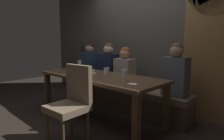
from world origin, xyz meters
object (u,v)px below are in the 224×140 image
Objects in this scene: banquette_bench at (126,97)px; wine_glass_end_left at (88,71)px; wine_bottle_pale_label at (91,50)px; dining_table at (98,80)px; diner_near_end at (176,71)px; wine_bottle_dark_red at (82,50)px; diner_bearded at (109,64)px; espresso_cup at (93,72)px; wine_glass_end_right at (79,63)px; fork_on_table at (75,74)px; wine_glass_center_back at (125,73)px; chair_near_side at (72,99)px; diner_redhead at (90,62)px; diner_far_end at (125,68)px; wine_glass_near_right at (107,71)px.

wine_glass_end_left is (0.15, -1.04, 0.63)m from banquette_bench.
wine_bottle_pale_label reaches higher than wine_glass_end_left.
dining_table is 2.71× the size of diner_near_end.
wine_bottle_dark_red is (-1.74, 0.32, 0.84)m from banquette_bench.
diner_bearded is at bearing -19.43° from wine_bottle_pale_label.
diner_bearded is 0.71m from espresso_cup.
fork_on_table is at bearing -42.70° from wine_glass_end_right.
wine_bottle_pale_label reaches higher than diner_bearded.
wine_glass_end_right is at bearing 165.82° from wine_glass_center_back.
espresso_cup is at bearing -105.56° from banquette_bench.
banquette_bench is at bearing 90.00° from dining_table.
chair_near_side reaches higher than dining_table.
diner_redhead is 4.94× the size of wine_glass_end_right.
diner_near_end reaches higher than espresso_cup.
diner_redhead is at bearing 133.50° from chair_near_side.
wine_glass_center_back is 1.00× the size of wine_glass_end_right.
diner_far_end is (1.01, 0.00, -0.04)m from diner_redhead.
chair_near_side is 1.63m from diner_bearded.
diner_near_end is 4.95× the size of wine_glass_end_left.
dining_table is 0.88× the size of banquette_bench.
wine_glass_end_right is at bearing -72.10° from diner_redhead.
diner_far_end reaches higher than banquette_bench.
diner_bearded is 4.90× the size of wine_glass_near_right.
diner_near_end is at bearing 0.71° from diner_redhead.
banquette_bench is 15.24× the size of wine_glass_near_right.
diner_bearded reaches higher than wine_glass_end_right.
diner_bearded is at bearing 112.85° from espresso_cup.
banquette_bench is 1.16m from wine_glass_end_right.
wine_glass_center_back is at bearing -51.40° from banquette_bench.
wine_bottle_pale_label reaches higher than banquette_bench.
wine_bottle_dark_red is at bearing 165.80° from diner_bearded.
wine_bottle_pale_label is 2.08m from wine_glass_near_right.
diner_bearded is (-0.76, 1.42, 0.27)m from chair_near_side.
espresso_cup is at bearing 122.61° from chair_near_side.
diner_bearded is 2.46× the size of wine_bottle_pale_label.
wine_glass_end_right is 1.30m from wine_glass_near_right.
diner_bearded is at bearing 179.99° from diner_near_end.
diner_redhead is at bearing 142.43° from fork_on_table.
wine_glass_center_back is at bearing 27.07° from wine_glass_end_left.
diner_redhead is 2.48× the size of wine_bottle_dark_red.
chair_near_side is at bearing -77.30° from diner_far_end.
wine_bottle_dark_red reaches higher than wine_glass_center_back.
diner_far_end reaches higher than chair_near_side.
dining_table is at bearing -30.38° from wine_bottle_dark_red.
diner_bearded is 1.01m from wine_bottle_pale_label.
wine_bottle_dark_red reaches higher than diner_far_end.
wine_glass_end_left is at bearing -129.06° from diner_near_end.
diner_bearded is 4.90× the size of wine_glass_end_left.
wine_glass_end_right is at bearing -155.50° from banquette_bench.
dining_table is at bearing 113.10° from chair_near_side.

